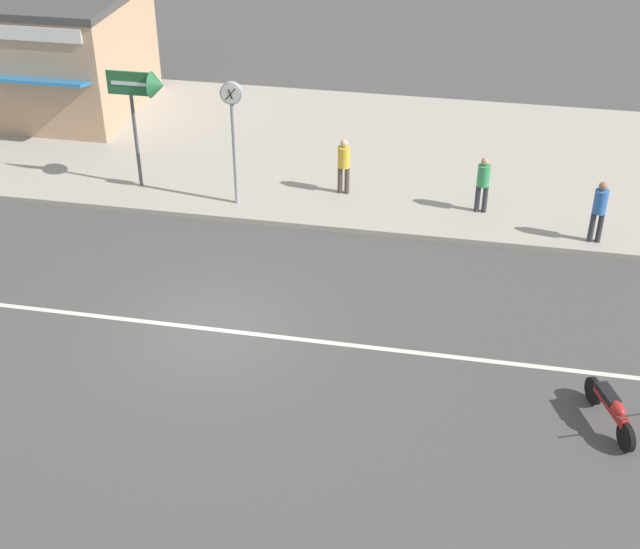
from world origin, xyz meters
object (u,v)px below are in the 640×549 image
Objects in this scene: motorcycle_0 at (611,408)px; shopfront_mid_block at (66,52)px; arrow_signboard at (150,91)px; pedestrian_far_end at (599,207)px; pedestrian_mid_kerb at (483,181)px; pedestrian_by_shop at (344,162)px; street_clock at (233,117)px.

shopfront_mid_block reaches higher than motorcycle_0.
motorcycle_0 is at bearing -33.55° from arrow_signboard.
pedestrian_far_end is 18.05m from shopfront_mid_block.
arrow_signboard is at bearing 146.45° from motorcycle_0.
motorcycle_0 is 1.15× the size of pedestrian_mid_kerb.
pedestrian_mid_kerb is (-2.76, 8.12, 0.64)m from motorcycle_0.
arrow_signboard reaches higher than motorcycle_0.
motorcycle_0 is 10.81m from pedestrian_by_shop.
shopfront_mid_block is at bearing 142.07° from motorcycle_0.
pedestrian_by_shop is (-3.85, 0.40, 0.02)m from pedestrian_mid_kerb.
motorcycle_0 is at bearing -52.20° from pedestrian_by_shop.
pedestrian_mid_kerb is at bearing 1.76° from arrow_signboard.
pedestrian_by_shop is at bearing -24.14° from shopfront_mid_block.
pedestrian_mid_kerb is (9.07, 0.28, -1.98)m from arrow_signboard.
pedestrian_far_end is (6.78, -1.51, 0.04)m from pedestrian_by_shop.
street_clock is 3.41m from pedestrian_by_shop.
street_clock is 9.37m from shopfront_mid_block.
pedestrian_mid_kerb is at bearing 6.49° from street_clock.
motorcycle_0 is 7.05m from pedestrian_far_end.
motorcycle_0 is 1.08× the size of pedestrian_far_end.
pedestrian_far_end is 0.28× the size of shopfront_mid_block.
motorcycle_0 is at bearing -71.22° from pedestrian_mid_kerb.
street_clock is at bearing -37.72° from shopfront_mid_block.
arrow_signboard is at bearing -46.55° from shopfront_mid_block.
pedestrian_far_end reaches higher than pedestrian_by_shop.
arrow_signboard is at bearing 176.05° from pedestrian_far_end.
arrow_signboard is 2.04× the size of pedestrian_far_end.
arrow_signboard is 9.28m from pedestrian_mid_kerb.
pedestrian_mid_kerb is 0.98× the size of pedestrian_by_shop.
motorcycle_0 is at bearing -37.93° from shopfront_mid_block.
arrow_signboard is at bearing 168.91° from street_clock.
shopfront_mid_block is (-16.96, 6.07, 1.00)m from pedestrian_far_end.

